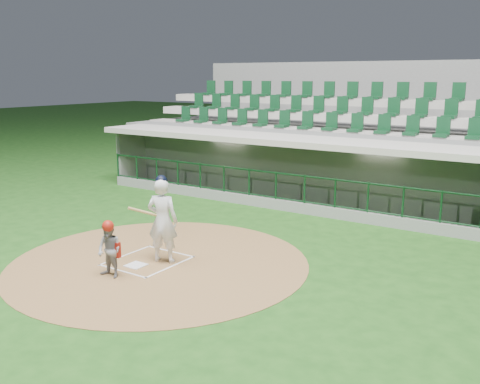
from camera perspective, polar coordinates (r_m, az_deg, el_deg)
name	(u,v)px	position (r m, az deg, el deg)	size (l,w,h in m)	color
ground	(156,258)	(13.53, -8.95, -6.96)	(120.00, 120.00, 0.00)	#1A4814
dirt_circle	(160,262)	(13.20, -8.57, -7.43)	(7.20, 7.20, 0.01)	brown
home_plate	(136,265)	(13.05, -11.05, -7.68)	(0.43, 0.43, 0.02)	white
batter_box_chalk	(148,261)	(13.32, -9.83, -7.23)	(1.55, 1.80, 0.01)	white
dugout_structure	(304,173)	(19.53, 6.80, 1.98)	(16.40, 3.70, 3.00)	slate
seating_deck	(337,151)	(22.25, 10.26, 4.36)	(17.00, 6.72, 5.15)	slate
batter	(163,219)	(12.92, -8.27, -2.92)	(0.97, 1.00, 2.13)	white
catcher	(109,249)	(12.28, -13.76, -5.97)	(0.60, 0.47, 1.31)	gray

